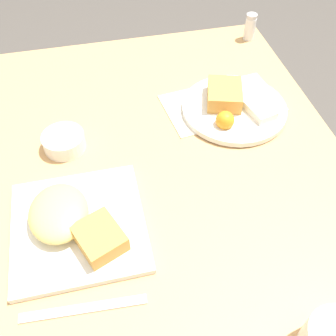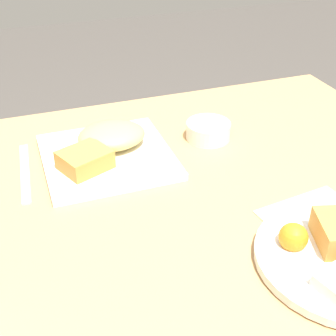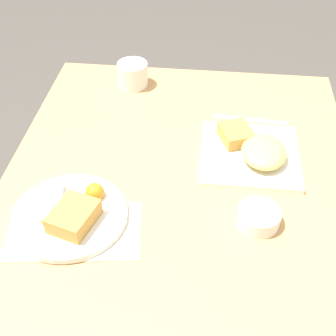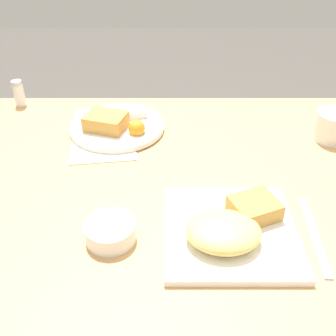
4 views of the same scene
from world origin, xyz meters
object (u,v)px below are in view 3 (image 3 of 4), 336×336
at_px(plate_square_near, 253,151).
at_px(plate_oval_far, 71,213).
at_px(butter_knife, 250,120).
at_px(coffee_mug, 133,74).
at_px(sauce_ramekin, 259,217).

xyz_separation_m(plate_square_near, plate_oval_far, (-0.26, 0.40, -0.00)).
bearing_deg(plate_square_near, butter_knife, 0.70).
height_order(plate_square_near, plate_oval_far, plate_square_near).
distance_m(plate_square_near, butter_knife, 0.16).
xyz_separation_m(plate_oval_far, coffee_mug, (0.57, -0.04, 0.02)).
height_order(plate_square_near, sauce_ramekin, plate_square_near).
distance_m(plate_square_near, sauce_ramekin, 0.22).
xyz_separation_m(plate_square_near, sauce_ramekin, (-0.22, -0.01, -0.00)).
bearing_deg(butter_knife, sauce_ramekin, 94.97).
relative_size(plate_oval_far, sauce_ramekin, 2.72).
relative_size(sauce_ramekin, butter_knife, 0.45).
xyz_separation_m(plate_oval_far, butter_knife, (0.42, -0.40, -0.02)).
height_order(plate_oval_far, sauce_ramekin, plate_oval_far).
height_order(butter_knife, coffee_mug, coffee_mug).
bearing_deg(coffee_mug, butter_knife, -112.77).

